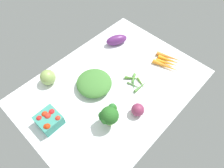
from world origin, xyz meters
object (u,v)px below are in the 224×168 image
at_px(eggplant, 117,40).
at_px(leafy_greens_clump, 94,83).
at_px(berry_basket, 49,120).
at_px(heirloom_tomato_green, 48,77).
at_px(red_onion_near_basket, 138,110).
at_px(broccoli_head, 109,115).
at_px(carrot_bunch, 168,62).
at_px(okra_pile, 136,82).

height_order(eggplant, leafy_greens_clump, leafy_greens_clump).
distance_m(berry_basket, heirloom_tomato_green, 0.27).
bearing_deg(eggplant, red_onion_near_basket, -98.73).
xyz_separation_m(berry_basket, leafy_greens_clump, (0.32, 0.01, -0.00)).
height_order(berry_basket, red_onion_near_basket, berry_basket).
distance_m(broccoli_head, carrot_bunch, 0.55).
height_order(broccoli_head, okra_pile, broccoli_head).
bearing_deg(eggplant, heirloom_tomato_green, -160.47).
distance_m(berry_basket, carrot_bunch, 0.78).
height_order(okra_pile, leafy_greens_clump, leafy_greens_clump).
height_order(berry_basket, heirloom_tomato_green, heirloom_tomato_green).
distance_m(broccoli_head, red_onion_near_basket, 0.16).
bearing_deg(broccoli_head, eggplant, 39.50).
bearing_deg(leafy_greens_clump, red_onion_near_basket, -82.31).
relative_size(eggplant, berry_basket, 1.30).
relative_size(berry_basket, leafy_greens_clump, 0.55).
distance_m(eggplant, red_onion_near_basket, 0.54).
relative_size(eggplant, carrot_bunch, 0.72).
bearing_deg(broccoli_head, carrot_bunch, 2.09).
xyz_separation_m(carrot_bunch, red_onion_near_basket, (-0.41, -0.09, 0.02)).
xyz_separation_m(berry_basket, red_onion_near_basket, (0.35, -0.28, -0.00)).
height_order(okra_pile, heirloom_tomato_green, heirloom_tomato_green).
height_order(leafy_greens_clump, red_onion_near_basket, same).
height_order(berry_basket, carrot_bunch, berry_basket).
distance_m(eggplant, okra_pile, 0.35).
bearing_deg(berry_basket, carrot_bunch, -14.43).
height_order(broccoli_head, heirloom_tomato_green, broccoli_head).
xyz_separation_m(okra_pile, berry_basket, (-0.50, 0.15, 0.03)).
relative_size(okra_pile, carrot_bunch, 0.70).
bearing_deg(eggplant, broccoli_head, -114.11).
bearing_deg(leafy_greens_clump, berry_basket, -179.01).
height_order(broccoli_head, eggplant, broccoli_head).
relative_size(heirloom_tomato_green, red_onion_near_basket, 1.30).
bearing_deg(okra_pile, red_onion_near_basket, -137.86).
height_order(eggplant, okra_pile, eggplant).
height_order(heirloom_tomato_green, red_onion_near_basket, heirloom_tomato_green).
distance_m(broccoli_head, eggplant, 0.59).
relative_size(carrot_bunch, heirloom_tomato_green, 2.23).
bearing_deg(leafy_greens_clump, okra_pile, -40.47).
xyz_separation_m(okra_pile, heirloom_tomato_green, (-0.35, 0.37, 0.04)).
bearing_deg(carrot_bunch, heirloom_tomato_green, 145.58).
bearing_deg(broccoli_head, berry_basket, 134.61).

